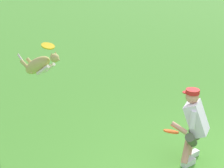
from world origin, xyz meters
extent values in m
cube|color=silver|center=(-0.24, -0.95, 0.05)|extent=(0.26, 0.10, 0.10)
cylinder|color=tan|center=(-0.22, -0.99, 0.24)|extent=(0.32, 0.24, 0.37)
cylinder|color=#4F5842|center=(-0.23, -0.93, 0.47)|extent=(0.43, 0.32, 0.37)
cube|color=silver|center=(0.01, -0.82, 0.05)|extent=(0.26, 0.10, 0.10)
cylinder|color=tan|center=(0.03, -0.86, 0.24)|extent=(0.32, 0.24, 0.37)
cylinder|color=#4F5842|center=(-0.01, -0.82, 0.47)|extent=(0.43, 0.32, 0.37)
cube|color=silver|center=(-0.13, -0.85, 0.81)|extent=(0.49, 0.52, 0.58)
cylinder|color=silver|center=(-0.30, -0.96, 0.87)|extent=(0.16, 0.14, 0.29)
cylinder|color=silver|center=(0.05, -0.77, 0.87)|extent=(0.16, 0.14, 0.29)
cylinder|color=tan|center=(0.16, -0.94, 0.69)|extent=(0.21, 0.29, 0.19)
cylinder|color=tan|center=(-0.30, -1.01, 0.71)|extent=(0.17, 0.14, 0.27)
sphere|color=tan|center=(-0.09, -0.94, 1.17)|extent=(0.21, 0.21, 0.21)
cylinder|color=red|center=(-0.09, -0.94, 1.26)|extent=(0.22, 0.22, 0.07)
cylinder|color=red|center=(-0.04, -1.03, 1.23)|extent=(0.12, 0.12, 0.02)
ellipsoid|color=tan|center=(1.32, -3.60, 1.29)|extent=(0.53, 0.77, 0.58)
ellipsoid|color=silver|center=(1.24, -3.43, 1.26)|extent=(0.14, 0.19, 0.16)
sphere|color=tan|center=(1.15, -3.19, 1.50)|extent=(0.17, 0.17, 0.17)
cone|color=tan|center=(1.11, -3.11, 1.48)|extent=(0.12, 0.12, 0.09)
cone|color=tan|center=(1.21, -3.19, 1.57)|extent=(0.06, 0.06, 0.07)
cone|color=tan|center=(1.10, -3.23, 1.57)|extent=(0.06, 0.06, 0.07)
cylinder|color=silver|center=(1.31, -3.38, 1.25)|extent=(0.19, 0.32, 0.25)
cylinder|color=silver|center=(1.16, -3.44, 1.25)|extent=(0.19, 0.32, 0.25)
cylinder|color=tan|center=(1.47, -3.75, 1.25)|extent=(0.19, 0.32, 0.25)
cylinder|color=tan|center=(1.32, -3.82, 1.25)|extent=(0.19, 0.32, 0.25)
cylinder|color=silver|center=(1.48, -3.99, 1.34)|extent=(0.12, 0.20, 0.23)
cylinder|color=yellow|center=(1.20, -3.33, 1.71)|extent=(0.36, 0.35, 0.12)
cylinder|color=#F3521A|center=(0.24, -1.04, 0.61)|extent=(0.30, 0.32, 0.13)
camera|label=1|loc=(3.94, 2.32, 3.28)|focal=54.92mm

